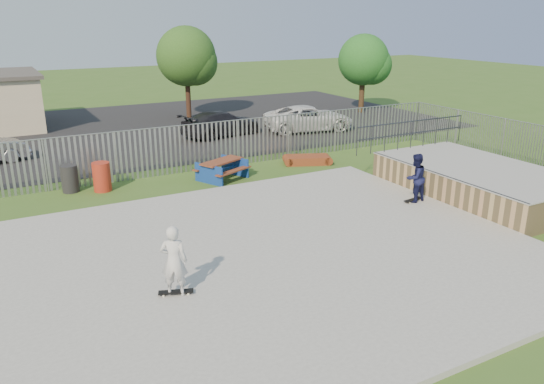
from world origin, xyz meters
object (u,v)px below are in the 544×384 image
funbox (307,160)px  trash_bin_grey (70,179)px  car_white (309,118)px  skater_navy (415,178)px  car_dark (221,123)px  picnic_table (222,170)px  tree_mid (186,56)px  skater_white (174,261)px  tree_right (363,60)px  trash_bin_red (102,177)px

funbox → trash_bin_grey: 9.92m
car_white → skater_navy: bearing=175.3°
trash_bin_grey → car_white: (13.77, 5.19, 0.22)m
car_dark → car_white: (4.93, -1.14, 0.04)m
picnic_table → skater_navy: size_ratio=1.37×
tree_mid → skater_white: (-8.35, -21.99, -2.86)m
tree_mid → skater_navy: size_ratio=3.39×
picnic_table → tree_right: 17.97m
car_white → tree_mid: tree_mid is taller
car_dark → car_white: bearing=-114.6°
trash_bin_grey → skater_white: skater_white is taller
picnic_table → tree_mid: tree_mid is taller
skater_white → picnic_table: bearing=-89.9°
car_white → trash_bin_grey: bearing=122.1°
car_dark → funbox: bearing=176.6°
funbox → skater_navy: skater_navy is taller
trash_bin_red → car_white: car_white is taller
funbox → skater_navy: 6.47m
trash_bin_grey → trash_bin_red: bearing=-22.5°
picnic_table → car_dark: size_ratio=0.50×
tree_mid → funbox: bearing=-87.1°
tree_mid → skater_white: size_ratio=3.39×
trash_bin_red → trash_bin_grey: (-1.07, 0.44, -0.04)m
car_white → tree_right: bearing=-49.7°
car_white → skater_white: bearing=150.1°
car_dark → skater_navy: 13.64m
skater_navy → tree_right: bearing=-130.1°
trash_bin_grey → car_dark: size_ratio=0.22×
car_dark → tree_right: size_ratio=0.89×
picnic_table → tree_mid: (3.59, 13.67, 3.46)m
tree_right → skater_navy: tree_right is taller
skater_navy → trash_bin_grey: bearing=-43.5°
skater_white → tree_right: bearing=-106.8°
car_white → tree_right: tree_right is taller
picnic_table → funbox: (4.27, 0.38, -0.22)m
picnic_table → trash_bin_grey: size_ratio=2.28×
trash_bin_red → tree_mid: tree_mid is taller
car_dark → car_white: 5.06m
picnic_table → funbox: bearing=-19.2°
picnic_table → skater_white: (-4.76, -8.32, 0.60)m
trash_bin_grey → tree_right: tree_right is taller
picnic_table → trash_bin_grey: bearing=143.5°
tree_right → skater_white: 26.77m
tree_right → skater_white: bearing=-136.6°
funbox → skater_white: bearing=-113.8°
trash_bin_red → skater_navy: (9.10, -6.80, 0.45)m
picnic_table → tree_right: size_ratio=0.45×
trash_bin_red → skater_navy: 11.36m
trash_bin_grey → car_white: size_ratio=0.20×
tree_right → skater_white: size_ratio=3.07×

